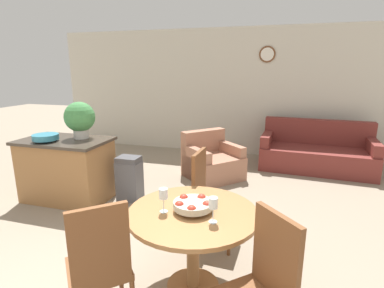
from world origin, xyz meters
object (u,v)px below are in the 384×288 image
(dining_table, at_px, (193,229))
(kitchen_island, at_px, (67,169))
(fruit_bowl, at_px, (193,205))
(teal_bowl, at_px, (46,137))
(wine_glass_left, at_px, (163,195))
(couch, at_px, (316,153))
(potted_plant, at_px, (80,118))
(dining_chair_near_right, at_px, (260,287))
(trash_bin, at_px, (130,179))
(armchair, at_px, (212,162))
(wine_glass_right, at_px, (213,204))
(dining_chair_near_left, at_px, (99,263))
(dining_chair_far_side, at_px, (209,194))

(dining_table, distance_m, kitchen_island, 2.60)
(fruit_bowl, xyz_separation_m, teal_bowl, (-2.41, 1.12, 0.16))
(wine_glass_left, xyz_separation_m, couch, (1.56, 3.83, -0.58))
(kitchen_island, height_order, potted_plant, potted_plant)
(dining_table, bearing_deg, kitchen_island, 150.30)
(dining_chair_near_right, distance_m, fruit_bowl, 0.80)
(fruit_bowl, bearing_deg, potted_plant, 145.37)
(teal_bowl, distance_m, trash_bin, 1.26)
(armchair, bearing_deg, dining_chair_near_right, -119.13)
(wine_glass_left, distance_m, potted_plant, 2.40)
(fruit_bowl, relative_size, wine_glass_left, 1.60)
(wine_glass_left, xyz_separation_m, wine_glass_right, (0.41, -0.05, 0.00))
(dining_chair_near_right, bearing_deg, dining_table, 6.15)
(dining_chair_near_right, relative_size, teal_bowl, 2.99)
(fruit_bowl, relative_size, wine_glass_right, 1.60)
(trash_bin, bearing_deg, wine_glass_left, -53.71)
(wine_glass_right, height_order, kitchen_island, wine_glass_right)
(wine_glass_left, height_order, kitchen_island, wine_glass_left)
(dining_table, height_order, potted_plant, potted_plant)
(wine_glass_left, bearing_deg, kitchen_island, 146.11)
(kitchen_island, bearing_deg, teal_bowl, -132.98)
(teal_bowl, bearing_deg, wine_glass_left, -28.70)
(dining_chair_near_right, xyz_separation_m, armchair, (-1.02, 3.25, -0.27))
(potted_plant, relative_size, trash_bin, 0.80)
(dining_chair_near_left, distance_m, couch, 4.72)
(wine_glass_right, distance_m, kitchen_island, 2.86)
(potted_plant, height_order, couch, potted_plant)
(dining_chair_far_side, relative_size, wine_glass_left, 5.09)
(dining_chair_near_right, xyz_separation_m, dining_chair_far_side, (-0.62, 1.28, 0.00))
(dining_chair_near_right, bearing_deg, fruit_bowl, 6.25)
(potted_plant, bearing_deg, dining_chair_far_side, -18.09)
(dining_chair_near_right, height_order, fruit_bowl, dining_chair_near_right)
(fruit_bowl, bearing_deg, armchair, 99.24)
(couch, relative_size, armchair, 1.75)
(couch, bearing_deg, dining_table, -105.70)
(fruit_bowl, height_order, kitchen_island, kitchen_island)
(teal_bowl, bearing_deg, dining_chair_near_right, -28.59)
(couch, bearing_deg, dining_chair_near_right, -96.22)
(dining_chair_far_side, height_order, couch, dining_chair_far_side)
(dining_chair_near_left, relative_size, couch, 0.50)
(fruit_bowl, distance_m, trash_bin, 2.09)
(teal_bowl, height_order, potted_plant, potted_plant)
(kitchen_island, relative_size, potted_plant, 2.40)
(potted_plant, relative_size, armchair, 0.44)
(wine_glass_right, relative_size, potted_plant, 0.39)
(wine_glass_right, xyz_separation_m, armchair, (-0.64, 2.88, -0.60))
(teal_bowl, relative_size, trash_bin, 0.53)
(dining_table, bearing_deg, dining_chair_near_left, -131.44)
(armchair, bearing_deg, wine_glass_left, -132.03)
(dining_chair_far_side, xyz_separation_m, kitchen_island, (-2.20, 0.52, -0.10))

